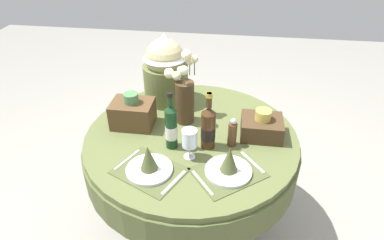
{
  "coord_description": "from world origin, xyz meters",
  "views": [
    {
      "loc": [
        0.22,
        -1.56,
        1.92
      ],
      "look_at": [
        0.0,
        0.03,
        0.84
      ],
      "focal_mm": 30.62,
      "sensor_mm": 36.0,
      "label": 1
    }
  ],
  "objects_px": {
    "wine_bottle_centre": "(208,127)",
    "woven_basket_side_right": "(262,126)",
    "wine_bottle_left": "(171,127)",
    "wine_glass_right": "(189,139)",
    "pepper_mill": "(232,133)",
    "place_setting_right": "(229,166)",
    "flower_vase": "(184,93)",
    "place_setting_left": "(149,164)",
    "dining_table": "(191,153)",
    "woven_basket_side_left": "(133,113)",
    "gift_tub_back_left": "(165,66)"
  },
  "relations": [
    {
      "from": "place_setting_right",
      "to": "woven_basket_side_right",
      "type": "relative_size",
      "value": 1.79
    },
    {
      "from": "place_setting_left",
      "to": "woven_basket_side_left",
      "type": "relative_size",
      "value": 1.68
    },
    {
      "from": "dining_table",
      "to": "gift_tub_back_left",
      "type": "relative_size",
      "value": 2.7
    },
    {
      "from": "place_setting_right",
      "to": "wine_bottle_centre",
      "type": "distance_m",
      "value": 0.25
    },
    {
      "from": "dining_table",
      "to": "pepper_mill",
      "type": "xyz_separation_m",
      "value": [
        0.24,
        -0.07,
        0.23
      ]
    },
    {
      "from": "place_setting_left",
      "to": "woven_basket_side_left",
      "type": "bearing_deg",
      "value": 116.34
    },
    {
      "from": "flower_vase",
      "to": "dining_table",
      "type": "bearing_deg",
      "value": -66.56
    },
    {
      "from": "place_setting_left",
      "to": "woven_basket_side_right",
      "type": "relative_size",
      "value": 1.76
    },
    {
      "from": "dining_table",
      "to": "wine_bottle_centre",
      "type": "xyz_separation_m",
      "value": [
        0.11,
        -0.1,
        0.27
      ]
    },
    {
      "from": "wine_bottle_centre",
      "to": "woven_basket_side_right",
      "type": "relative_size",
      "value": 1.43
    },
    {
      "from": "place_setting_left",
      "to": "gift_tub_back_left",
      "type": "bearing_deg",
      "value": 94.65
    },
    {
      "from": "place_setting_right",
      "to": "wine_bottle_left",
      "type": "height_order",
      "value": "wine_bottle_left"
    },
    {
      "from": "wine_bottle_left",
      "to": "wine_bottle_centre",
      "type": "height_order",
      "value": "wine_bottle_left"
    },
    {
      "from": "place_setting_left",
      "to": "wine_bottle_left",
      "type": "distance_m",
      "value": 0.25
    },
    {
      "from": "wine_glass_right",
      "to": "woven_basket_side_left",
      "type": "xyz_separation_m",
      "value": [
        -0.39,
        0.26,
        -0.04
      ]
    },
    {
      "from": "flower_vase",
      "to": "gift_tub_back_left",
      "type": "xyz_separation_m",
      "value": [
        -0.16,
        0.23,
        0.06
      ]
    },
    {
      "from": "place_setting_right",
      "to": "woven_basket_side_right",
      "type": "xyz_separation_m",
      "value": [
        0.17,
        0.35,
        0.02
      ]
    },
    {
      "from": "gift_tub_back_left",
      "to": "woven_basket_side_right",
      "type": "distance_m",
      "value": 0.74
    },
    {
      "from": "wine_bottle_left",
      "to": "place_setting_left",
      "type": "bearing_deg",
      "value": -109.0
    },
    {
      "from": "wine_bottle_centre",
      "to": "pepper_mill",
      "type": "bearing_deg",
      "value": 13.74
    },
    {
      "from": "place_setting_left",
      "to": "wine_bottle_centre",
      "type": "xyz_separation_m",
      "value": [
        0.28,
        0.25,
        0.08
      ]
    },
    {
      "from": "wine_bottle_centre",
      "to": "wine_glass_right",
      "type": "height_order",
      "value": "wine_bottle_centre"
    },
    {
      "from": "dining_table",
      "to": "flower_vase",
      "type": "relative_size",
      "value": 2.94
    },
    {
      "from": "place_setting_right",
      "to": "gift_tub_back_left",
      "type": "bearing_deg",
      "value": 123.86
    },
    {
      "from": "dining_table",
      "to": "woven_basket_side_left",
      "type": "xyz_separation_m",
      "value": [
        -0.37,
        0.05,
        0.23
      ]
    },
    {
      "from": "woven_basket_side_left",
      "to": "woven_basket_side_right",
      "type": "xyz_separation_m",
      "value": [
        0.78,
        -0.01,
        -0.02
      ]
    },
    {
      "from": "flower_vase",
      "to": "gift_tub_back_left",
      "type": "height_order",
      "value": "gift_tub_back_left"
    },
    {
      "from": "pepper_mill",
      "to": "woven_basket_side_right",
      "type": "distance_m",
      "value": 0.2
    },
    {
      "from": "woven_basket_side_left",
      "to": "wine_glass_right",
      "type": "bearing_deg",
      "value": -34.1
    },
    {
      "from": "wine_bottle_left",
      "to": "wine_bottle_centre",
      "type": "xyz_separation_m",
      "value": [
        0.2,
        0.03,
        -0.0
      ]
    },
    {
      "from": "wine_glass_right",
      "to": "pepper_mill",
      "type": "bearing_deg",
      "value": 32.37
    },
    {
      "from": "gift_tub_back_left",
      "to": "dining_table",
      "type": "bearing_deg",
      "value": -59.27
    },
    {
      "from": "woven_basket_side_left",
      "to": "place_setting_right",
      "type": "bearing_deg",
      "value": -30.79
    },
    {
      "from": "wine_bottle_centre",
      "to": "woven_basket_side_right",
      "type": "xyz_separation_m",
      "value": [
        0.3,
        0.15,
        -0.07
      ]
    },
    {
      "from": "wine_glass_right",
      "to": "pepper_mill",
      "type": "relative_size",
      "value": 1.0
    },
    {
      "from": "wine_glass_right",
      "to": "pepper_mill",
      "type": "distance_m",
      "value": 0.27
    },
    {
      "from": "place_setting_left",
      "to": "wine_glass_right",
      "type": "xyz_separation_m",
      "value": [
        0.19,
        0.14,
        0.08
      ]
    },
    {
      "from": "dining_table",
      "to": "woven_basket_side_right",
      "type": "height_order",
      "value": "woven_basket_side_right"
    },
    {
      "from": "wine_glass_right",
      "to": "woven_basket_side_left",
      "type": "bearing_deg",
      "value": 145.9
    },
    {
      "from": "pepper_mill",
      "to": "woven_basket_side_left",
      "type": "bearing_deg",
      "value": 168.68
    },
    {
      "from": "wine_bottle_left",
      "to": "wine_glass_right",
      "type": "relative_size",
      "value": 1.95
    },
    {
      "from": "dining_table",
      "to": "wine_glass_right",
      "type": "height_order",
      "value": "wine_glass_right"
    },
    {
      "from": "wine_bottle_centre",
      "to": "gift_tub_back_left",
      "type": "relative_size",
      "value": 0.72
    },
    {
      "from": "pepper_mill",
      "to": "gift_tub_back_left",
      "type": "height_order",
      "value": "gift_tub_back_left"
    },
    {
      "from": "wine_glass_right",
      "to": "pepper_mill",
      "type": "xyz_separation_m",
      "value": [
        0.22,
        0.14,
        -0.04
      ]
    },
    {
      "from": "place_setting_right",
      "to": "woven_basket_side_right",
      "type": "bearing_deg",
      "value": 63.65
    },
    {
      "from": "flower_vase",
      "to": "woven_basket_side_right",
      "type": "height_order",
      "value": "flower_vase"
    },
    {
      "from": "flower_vase",
      "to": "wine_glass_right",
      "type": "bearing_deg",
      "value": -76.73
    },
    {
      "from": "place_setting_left",
      "to": "pepper_mill",
      "type": "bearing_deg",
      "value": 34.48
    },
    {
      "from": "wine_bottle_left",
      "to": "wine_glass_right",
      "type": "bearing_deg",
      "value": -35.06
    }
  ]
}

